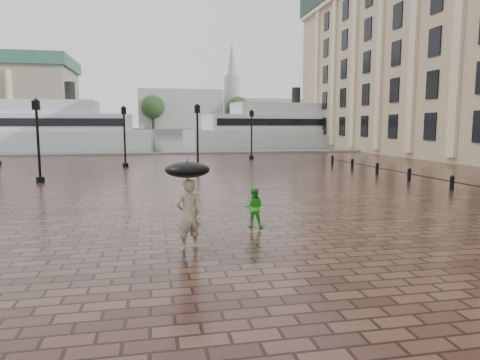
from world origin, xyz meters
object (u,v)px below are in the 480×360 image
(adult_pedestrian, at_px, (188,214))
(ferry_near, at_px, (46,130))
(ferry_far, at_px, (276,129))
(street_lamps, at_px, (130,136))
(child_pedestrian, at_px, (254,207))

(adult_pedestrian, distance_m, ferry_near, 48.12)
(ferry_near, height_order, ferry_far, ferry_far)
(street_lamps, distance_m, ferry_far, 33.47)
(street_lamps, relative_size, child_pedestrian, 17.63)
(ferry_far, bearing_deg, child_pedestrian, -116.84)
(street_lamps, bearing_deg, ferry_far, 55.16)
(street_lamps, relative_size, ferry_far, 0.80)
(street_lamps, distance_m, child_pedestrian, 20.57)
(ferry_far, bearing_deg, adult_pedestrian, -118.45)
(street_lamps, bearing_deg, ferry_near, 115.08)
(adult_pedestrian, distance_m, child_pedestrian, 2.93)
(child_pedestrian, xyz_separation_m, ferry_near, (-15.94, 44.09, 1.91))
(adult_pedestrian, xyz_separation_m, ferry_far, (16.61, 49.42, 1.69))
(street_lamps, height_order, child_pedestrian, street_lamps)
(adult_pedestrian, bearing_deg, ferry_near, -95.54)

